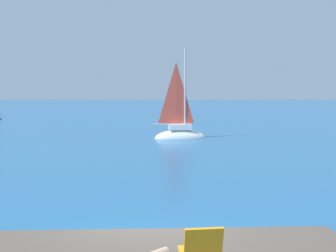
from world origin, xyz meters
The scene contains 2 objects.
sailboat_near centered at (1.18, 18.47, 0.33)m, with size 3.35×1.42×6.11m.
beach_chair centered at (0.69, -2.94, 1.37)m, with size 0.55×0.65×0.80m.
Camera 1 is at (0.23, -8.14, 3.48)m, focal length 45.76 mm.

